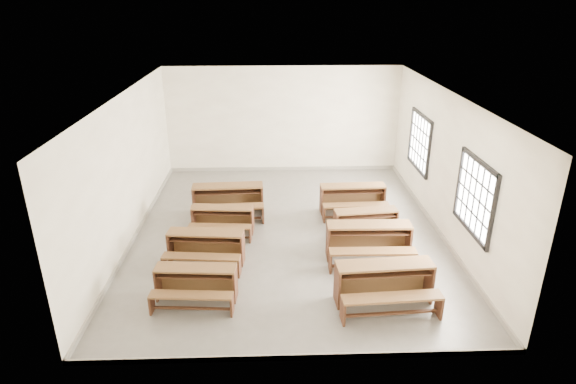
{
  "coord_description": "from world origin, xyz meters",
  "views": [
    {
      "loc": [
        -0.35,
        -9.98,
        5.13
      ],
      "look_at": [
        0.0,
        0.0,
        1.0
      ],
      "focal_mm": 30.0,
      "sensor_mm": 36.0,
      "label": 1
    }
  ],
  "objects_px": {
    "desk_set_4": "(385,281)",
    "desk_set_5": "(369,239)",
    "desk_set_6": "(366,221)",
    "desk_set_7": "(353,197)",
    "desk_set_0": "(196,281)",
    "desk_set_3": "(228,198)",
    "desk_set_2": "(223,218)",
    "desk_set_1": "(206,245)"
  },
  "relations": [
    {
      "from": "desk_set_7",
      "to": "desk_set_6",
      "type": "bearing_deg",
      "value": -87.36
    },
    {
      "from": "desk_set_4",
      "to": "desk_set_1",
      "type": "bearing_deg",
      "value": 152.27
    },
    {
      "from": "desk_set_6",
      "to": "desk_set_3",
      "type": "bearing_deg",
      "value": 152.26
    },
    {
      "from": "desk_set_2",
      "to": "desk_set_7",
      "type": "height_order",
      "value": "desk_set_7"
    },
    {
      "from": "desk_set_3",
      "to": "desk_set_2",
      "type": "bearing_deg",
      "value": -95.85
    },
    {
      "from": "desk_set_1",
      "to": "desk_set_5",
      "type": "relative_size",
      "value": 0.92
    },
    {
      "from": "desk_set_3",
      "to": "desk_set_1",
      "type": "bearing_deg",
      "value": -99.44
    },
    {
      "from": "desk_set_1",
      "to": "desk_set_5",
      "type": "xyz_separation_m",
      "value": [
        3.34,
        0.06,
        0.05
      ]
    },
    {
      "from": "desk_set_0",
      "to": "desk_set_3",
      "type": "bearing_deg",
      "value": 89.52
    },
    {
      "from": "desk_set_2",
      "to": "desk_set_7",
      "type": "bearing_deg",
      "value": 22.23
    },
    {
      "from": "desk_set_2",
      "to": "desk_set_7",
      "type": "xyz_separation_m",
      "value": [
        3.16,
        0.99,
        0.05
      ]
    },
    {
      "from": "desk_set_4",
      "to": "desk_set_6",
      "type": "distance_m",
      "value": 2.54
    },
    {
      "from": "desk_set_6",
      "to": "desk_set_7",
      "type": "xyz_separation_m",
      "value": [
        -0.1,
        1.29,
        0.05
      ]
    },
    {
      "from": "desk_set_0",
      "to": "desk_set_3",
      "type": "relative_size",
      "value": 0.84
    },
    {
      "from": "desk_set_5",
      "to": "desk_set_3",
      "type": "bearing_deg",
      "value": 144.62
    },
    {
      "from": "desk_set_5",
      "to": "desk_set_6",
      "type": "distance_m",
      "value": 1.0
    },
    {
      "from": "desk_set_4",
      "to": "desk_set_5",
      "type": "distance_m",
      "value": 1.55
    },
    {
      "from": "desk_set_0",
      "to": "desk_set_5",
      "type": "bearing_deg",
      "value": 25.9
    },
    {
      "from": "desk_set_0",
      "to": "desk_set_2",
      "type": "xyz_separation_m",
      "value": [
        0.24,
        2.63,
        -0.01
      ]
    },
    {
      "from": "desk_set_3",
      "to": "desk_set_4",
      "type": "relative_size",
      "value": 1.0
    },
    {
      "from": "desk_set_5",
      "to": "desk_set_6",
      "type": "bearing_deg",
      "value": 83.38
    },
    {
      "from": "desk_set_0",
      "to": "desk_set_3",
      "type": "height_order",
      "value": "desk_set_3"
    },
    {
      "from": "desk_set_2",
      "to": "desk_set_6",
      "type": "relative_size",
      "value": 0.97
    },
    {
      "from": "desk_set_2",
      "to": "desk_set_6",
      "type": "bearing_deg",
      "value": -0.48
    },
    {
      "from": "desk_set_4",
      "to": "desk_set_7",
      "type": "height_order",
      "value": "desk_set_4"
    },
    {
      "from": "desk_set_5",
      "to": "desk_set_4",
      "type": "bearing_deg",
      "value": -89.81
    },
    {
      "from": "desk_set_2",
      "to": "desk_set_5",
      "type": "xyz_separation_m",
      "value": [
        3.12,
        -1.29,
        0.08
      ]
    },
    {
      "from": "desk_set_1",
      "to": "desk_set_3",
      "type": "xyz_separation_m",
      "value": [
        0.27,
        2.32,
        0.05
      ]
    },
    {
      "from": "desk_set_1",
      "to": "desk_set_4",
      "type": "distance_m",
      "value": 3.64
    },
    {
      "from": "desk_set_3",
      "to": "desk_set_5",
      "type": "relative_size",
      "value": 1.02
    },
    {
      "from": "desk_set_3",
      "to": "desk_set_7",
      "type": "xyz_separation_m",
      "value": [
        3.11,
        0.02,
        -0.03
      ]
    },
    {
      "from": "desk_set_4",
      "to": "desk_set_7",
      "type": "distance_m",
      "value": 3.83
    },
    {
      "from": "desk_set_4",
      "to": "desk_set_5",
      "type": "height_order",
      "value": "desk_set_5"
    },
    {
      "from": "desk_set_3",
      "to": "desk_set_4",
      "type": "distance_m",
      "value": 4.88
    },
    {
      "from": "desk_set_3",
      "to": "desk_set_6",
      "type": "bearing_deg",
      "value": -24.39
    },
    {
      "from": "desk_set_6",
      "to": "desk_set_2",
      "type": "bearing_deg",
      "value": 168.57
    },
    {
      "from": "desk_set_2",
      "to": "desk_set_6",
      "type": "distance_m",
      "value": 3.27
    },
    {
      "from": "desk_set_5",
      "to": "desk_set_2",
      "type": "bearing_deg",
      "value": 158.5
    },
    {
      "from": "desk_set_5",
      "to": "desk_set_6",
      "type": "height_order",
      "value": "desk_set_5"
    },
    {
      "from": "desk_set_4",
      "to": "desk_set_5",
      "type": "relative_size",
      "value": 1.02
    },
    {
      "from": "desk_set_2",
      "to": "desk_set_5",
      "type": "distance_m",
      "value": 3.38
    },
    {
      "from": "desk_set_3",
      "to": "desk_set_7",
      "type": "distance_m",
      "value": 3.11
    }
  ]
}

